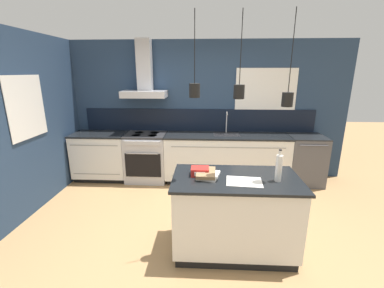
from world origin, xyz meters
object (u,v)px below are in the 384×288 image
at_px(dishwasher, 304,160).
at_px(red_supply_box, 200,171).
at_px(oven_range, 147,157).
at_px(book_stack, 207,174).
at_px(bottle_on_island, 279,168).

xyz_separation_m(dishwasher, red_supply_box, (-1.91, -1.93, 0.50)).
bearing_deg(oven_range, dishwasher, 0.08).
bearing_deg(oven_range, red_supply_box, -61.13).
height_order(dishwasher, red_supply_box, red_supply_box).
bearing_deg(book_stack, dishwasher, 47.16).
bearing_deg(dishwasher, bottle_on_island, -117.65).
bearing_deg(red_supply_box, oven_range, 118.87).
height_order(oven_range, bottle_on_island, bottle_on_island).
xyz_separation_m(bottle_on_island, red_supply_box, (-0.83, 0.12, -0.11)).
bearing_deg(bottle_on_island, oven_range, 132.82).
bearing_deg(red_supply_box, bottle_on_island, -8.01).
relative_size(oven_range, red_supply_box, 4.59).
distance_m(oven_range, bottle_on_island, 2.85).
distance_m(book_stack, red_supply_box, 0.09).
height_order(bottle_on_island, book_stack, bottle_on_island).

